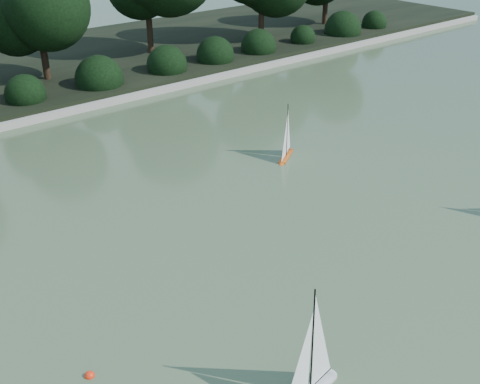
{
  "coord_description": "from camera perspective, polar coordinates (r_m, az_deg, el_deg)",
  "views": [
    {
      "loc": [
        -5.68,
        -5.4,
        5.35
      ],
      "look_at": [
        0.15,
        1.58,
        0.7
      ],
      "focal_mm": 45.0,
      "sensor_mm": 36.0,
      "label": 1
    }
  ],
  "objects": [
    {
      "name": "race_buoy",
      "position": [
        7.9,
        -14.07,
        -16.56
      ],
      "size": [
        0.13,
        0.13,
        0.13
      ],
      "primitive_type": "sphere",
      "color": "#FF2B0D",
      "rests_on": "ground"
    },
    {
      "name": "sailboat_orange",
      "position": [
        13.18,
        4.33,
        4.0
      ],
      "size": [
        0.86,
        0.61,
        1.29
      ],
      "color": "#CD4F10",
      "rests_on": "ground"
    },
    {
      "name": "ground",
      "position": [
        9.49,
        5.48,
        -7.39
      ],
      "size": [
        80.0,
        80.0,
        0.0
      ],
      "primitive_type": "plane",
      "color": "#304127",
      "rests_on": "ground"
    },
    {
      "name": "pond_coping",
      "position": [
        16.35,
        -17.46,
        7.04
      ],
      "size": [
        40.0,
        0.35,
        0.18
      ],
      "primitive_type": "cube",
      "color": "gray",
      "rests_on": "ground"
    },
    {
      "name": "shrub_hedge",
      "position": [
        17.04,
        -18.87,
        8.91
      ],
      "size": [
        29.1,
        1.1,
        1.1
      ],
      "color": "black",
      "rests_on": "ground"
    }
  ]
}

